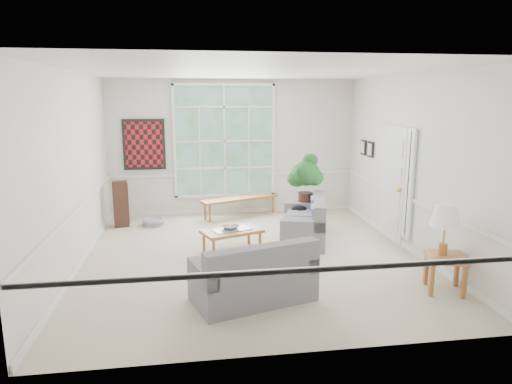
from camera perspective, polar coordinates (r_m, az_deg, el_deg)
floor at (r=7.70m, az=-0.52°, el=-8.03°), size 5.50×6.00×0.01m
ceiling at (r=7.26m, az=-0.57°, el=14.90°), size 5.50×6.00×0.02m
wall_back at (r=10.29m, az=-2.84°, el=5.58°), size 5.50×0.02×3.00m
wall_front at (r=4.43m, az=4.77°, el=-2.65°), size 5.50×0.02×3.00m
wall_left at (r=7.47m, az=-21.94°, el=2.42°), size 0.02×6.00×3.00m
wall_right at (r=8.17m, az=18.97°, el=3.36°), size 0.02×6.00×3.00m
window_back at (r=10.22m, az=-3.95°, el=6.37°), size 2.30×0.08×2.40m
entry_door at (r=8.75m, az=16.76°, el=1.03°), size 0.08×0.90×2.10m
door_sidelight at (r=8.18m, az=18.65°, el=0.90°), size 0.08×0.26×1.90m
wall_art at (r=10.22m, az=-13.82°, el=5.78°), size 0.90×0.06×1.10m
wall_frame_near at (r=9.72m, az=14.08°, el=5.18°), size 0.04×0.26×0.32m
wall_frame_far at (r=10.09m, az=13.22°, el=5.45°), size 0.04×0.26×0.32m
loveseat_right at (r=8.43m, az=5.91°, el=-3.43°), size 1.13×1.64×0.81m
loveseat_front at (r=5.98m, az=-0.38°, el=-9.71°), size 1.69×1.20×0.82m
coffee_table at (r=7.91m, az=-3.02°, el=-6.04°), size 1.13×0.86×0.37m
pewter_bowl at (r=7.89m, az=-3.21°, el=-4.36°), size 0.49×0.49×0.09m
window_bench at (r=10.17m, az=-2.00°, el=-1.86°), size 1.80×1.02×0.42m
end_table at (r=9.30m, az=5.96°, el=-3.05°), size 0.62×0.62×0.48m
houseplant at (r=9.11m, az=6.25°, el=1.56°), size 0.87×0.87×1.05m
side_table at (r=6.79m, az=22.52°, el=-9.37°), size 0.64×0.64×0.52m
table_lamp at (r=6.61m, az=22.51°, el=-4.39°), size 0.57×0.57×0.69m
pet_bed at (r=9.72m, az=-12.67°, el=-3.66°), size 0.50×0.50×0.14m
floor_speaker at (r=9.70m, az=-16.55°, el=-1.44°), size 0.32×0.26×0.94m
cat at (r=8.92m, az=5.40°, el=-2.06°), size 0.31×0.23×0.14m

